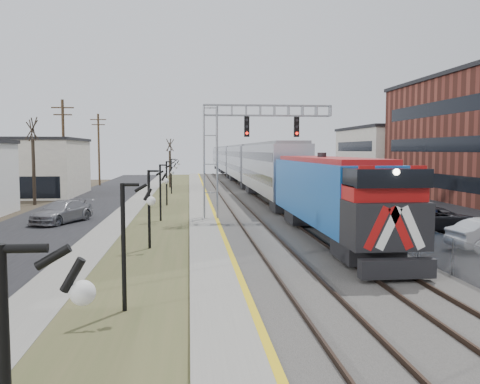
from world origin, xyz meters
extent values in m
cube|color=black|center=(-11.50, 35.00, 0.02)|extent=(7.00, 120.00, 0.04)
cube|color=gray|center=(-7.00, 35.00, 0.04)|extent=(2.00, 120.00, 0.08)
cube|color=#454D29|center=(-4.00, 35.00, 0.03)|extent=(4.00, 120.00, 0.06)
cube|color=gray|center=(-1.00, 35.00, 0.12)|extent=(2.00, 120.00, 0.24)
cube|color=#595651|center=(4.00, 35.00, 0.10)|extent=(8.00, 120.00, 0.20)
cube|color=black|center=(16.00, 35.00, 0.02)|extent=(16.00, 120.00, 0.04)
cube|color=gold|center=(-0.12, 35.00, 0.24)|extent=(0.24, 120.00, 0.01)
cube|color=#2D2119|center=(1.25, 35.00, 0.28)|extent=(0.08, 120.00, 0.15)
cube|color=#2D2119|center=(2.75, 35.00, 0.28)|extent=(0.08, 120.00, 0.15)
cube|color=#2D2119|center=(4.75, 35.00, 0.28)|extent=(0.08, 120.00, 0.15)
cube|color=#2D2119|center=(6.25, 35.00, 0.28)|extent=(0.08, 120.00, 0.15)
cube|color=#1454AA|center=(5.50, 18.64, 2.47)|extent=(3.00, 17.00, 4.25)
cube|color=black|center=(5.50, 9.94, 0.70)|extent=(2.80, 0.50, 0.70)
cube|color=#9FA1A9|center=(5.50, 38.94, 3.01)|extent=(3.00, 22.00, 5.33)
cube|color=#9FA1A9|center=(5.50, 61.74, 3.01)|extent=(3.00, 22.00, 5.33)
cube|color=#9FA1A9|center=(5.50, 84.54, 3.01)|extent=(3.00, 22.00, 5.33)
cube|color=#9FA1A9|center=(5.50, 107.34, 3.01)|extent=(3.00, 22.00, 5.33)
cube|color=gray|center=(-0.50, 28.00, 4.00)|extent=(1.00, 1.00, 8.00)
cube|color=gray|center=(3.50, 28.00, 7.75)|extent=(9.00, 0.80, 0.80)
cube|color=black|center=(2.00, 27.55, 6.60)|extent=(0.35, 0.25, 1.40)
cube|color=black|center=(5.50, 27.55, 6.60)|extent=(0.35, 0.25, 1.40)
cylinder|color=black|center=(-4.00, 8.00, 2.00)|extent=(0.14, 0.14, 4.00)
cylinder|color=black|center=(-4.00, 18.00, 2.00)|extent=(0.14, 0.14, 4.00)
cylinder|color=black|center=(-4.00, 28.00, 2.00)|extent=(0.14, 0.14, 4.00)
cylinder|color=black|center=(-4.00, 38.00, 2.00)|extent=(0.14, 0.14, 4.00)
cylinder|color=black|center=(-4.00, 50.00, 2.00)|extent=(0.14, 0.14, 4.00)
cylinder|color=#4C3823|center=(-14.50, 45.00, 5.00)|extent=(0.28, 0.28, 10.00)
cylinder|color=#4C3823|center=(-14.50, 65.00, 5.00)|extent=(0.28, 0.28, 10.00)
cube|color=gray|center=(8.20, 35.00, 0.80)|extent=(0.04, 120.00, 1.60)
cube|color=beige|center=(-21.00, 50.00, 3.00)|extent=(14.00, 12.00, 6.00)
cube|color=beige|center=(30.00, 65.00, 4.00)|extent=(16.00, 18.00, 8.00)
cylinder|color=#382D23|center=(-16.00, 40.00, 2.97)|extent=(0.30, 0.30, 5.95)
cylinder|color=#382D23|center=(-4.50, 60.00, 2.45)|extent=(0.30, 0.30, 4.90)
imported|color=black|center=(13.17, 21.97, 0.74)|extent=(5.56, 3.04, 1.48)
imported|color=navy|center=(13.24, 27.74, 0.81)|extent=(5.98, 3.78, 1.61)
imported|color=gray|center=(13.24, 28.98, 0.67)|extent=(4.07, 2.03, 1.33)
imported|color=#0B381F|center=(10.93, 33.05, 0.77)|extent=(4.94, 2.72, 1.54)
imported|color=gray|center=(-10.67, 27.89, 0.75)|extent=(4.01, 5.55, 1.49)
camera|label=1|loc=(-1.99, -7.54, 5.00)|focal=38.00mm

